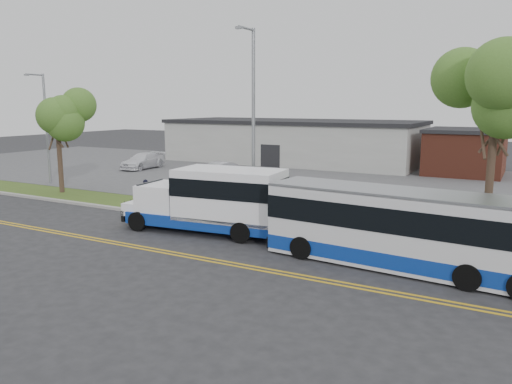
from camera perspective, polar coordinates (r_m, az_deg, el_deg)
The scene contains 19 objects.
ground at distance 25.42m, azimuth -9.33°, elevation -3.63°, with size 140.00×140.00×0.00m, color #28282B.
lane_line_north at distance 22.63m, azimuth -15.40°, elevation -5.55°, with size 70.00×0.12×0.01m, color gold.
lane_line_south at distance 22.43m, azimuth -15.94°, elevation -5.72°, with size 70.00×0.12×0.01m, color gold.
curb at distance 26.24m, azimuth -7.84°, elevation -2.99°, with size 80.00×0.30×0.15m, color #9E9B93.
verge at distance 27.67m, azimuth -5.61°, elevation -2.31°, with size 80.00×3.30×0.10m, color #374E1A.
parking_lot at distance 39.88m, azimuth 5.97°, elevation 1.48°, with size 80.00×25.00×0.10m, color #4C4C4F.
commercial_building at distance 51.16m, azimuth 4.24°, elevation 5.79°, with size 25.40×10.40×4.35m.
brick_wing at distance 45.74m, azimuth 22.83°, elevation 4.26°, with size 6.30×7.30×3.90m.
tree_east at distance 22.35m, azimuth 25.79°, elevation 9.72°, with size 5.20×5.20×8.33m.
tree_west at distance 35.49m, azimuth -21.79°, elevation 8.00°, with size 4.40×4.40×6.91m.
streetlight_near at distance 25.30m, azimuth -0.37°, elevation 8.42°, with size 0.35×1.53×9.50m.
streetlight_far at distance 40.01m, azimuth -22.93°, elevation 7.15°, with size 0.35×1.53×8.00m.
shuttle_bus at distance 23.24m, azimuth -4.73°, elevation -0.75°, with size 8.10×3.39×3.02m.
transit_bus at distance 18.93m, azimuth 16.61°, elevation -4.13°, with size 10.49×3.17×2.87m.
pedestrian at distance 28.85m, azimuth -12.47°, elevation -0.21°, with size 0.61×0.40×1.67m, color black.
parked_car_a at distance 38.93m, azimuth -4.39°, elevation 2.40°, with size 1.47×4.21×1.39m, color #B0B1B7.
parked_car_b at distance 46.82m, azimuth -12.82°, elevation 3.49°, with size 1.98×4.88×1.42m, color white.
grocery_bag_left at distance 28.99m, azimuth -13.20°, elevation -1.54°, with size 0.32×0.32×0.32m, color white.
grocery_bag_right at distance 28.96m, azimuth -11.65°, elevation -1.49°, with size 0.32×0.32×0.32m, color white.
Camera 1 is at (15.43, -19.30, 5.95)m, focal length 35.00 mm.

